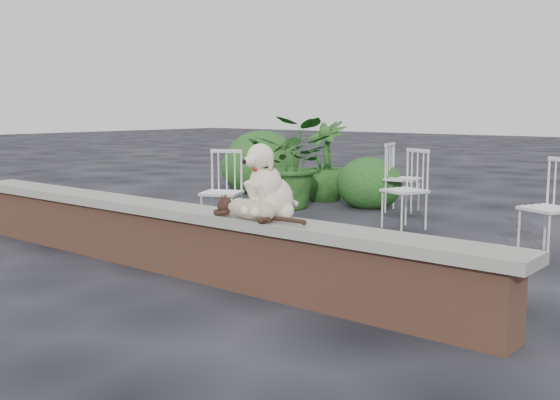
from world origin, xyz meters
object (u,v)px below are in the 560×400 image
Objects in this scene: dog at (272,180)px; potted_plant_a at (292,162)px; chair_e at (403,178)px; potted_plant_b at (325,161)px; cat at (251,208)px; chair_a at (222,191)px; chair_d at (548,207)px; chair_b at (404,189)px.

dog is 0.45× the size of potted_plant_a.
potted_plant_b is at bearing 69.31° from chair_e.
potted_plant_a is 1.07× the size of potted_plant_b.
potted_plant_a reaches higher than chair_e.
potted_plant_b reaches higher than chair_e.
cat is at bearing -55.39° from potted_plant_a.
chair_a reaches higher than cat.
chair_e is at bearing 171.89° from chair_d.
chair_e is 0.72× the size of potted_plant_a.
dog is at bearing -53.40° from potted_plant_a.
chair_a is at bearing -113.77° from chair_b.
chair_a is 2.94m from potted_plant_b.
potted_plant_a is at bearing -170.80° from chair_b.
dog reaches higher than chair_d.
chair_a is 1.00× the size of chair_d.
dog reaches higher than chair_b.
potted_plant_b is (-1.48, 0.22, 0.14)m from chair_e.
chair_b and chair_d have the same top height.
chair_e is 1.50m from potted_plant_b.
chair_a is 3.47m from chair_d.
chair_a is at bearing 149.96° from dog.
cat is 1.11× the size of chair_d.
chair_d is 4.26m from potted_plant_b.
chair_e is 2.79m from chair_a.
chair_b is at bearing 105.03° from cat.
cat is 5.25m from potted_plant_b.
potted_plant_a reaches higher than chair_d.
potted_plant_a reaches higher than chair_b.
chair_d is at bearing -11.79° from potted_plant_a.
potted_plant_a is at bearing 131.18° from cat.
chair_b is at bearing -162.17° from chair_e.
potted_plant_b reaches higher than chair_a.
chair_a is at bearing -136.92° from chair_d.
dog is 0.62× the size of chair_b.
potted_plant_a reaches higher than dog.
chair_d is (3.27, 1.16, 0.00)m from chair_a.
potted_plant_b reaches higher than chair_b.
chair_b is 1.00× the size of chair_e.
chair_d is at bearing 9.66° from chair_b.
potted_plant_b is (-0.62, 2.87, 0.14)m from chair_a.
chair_d is (1.76, -0.36, 0.00)m from chair_b.
chair_a is at bearing -75.08° from potted_plant_a.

